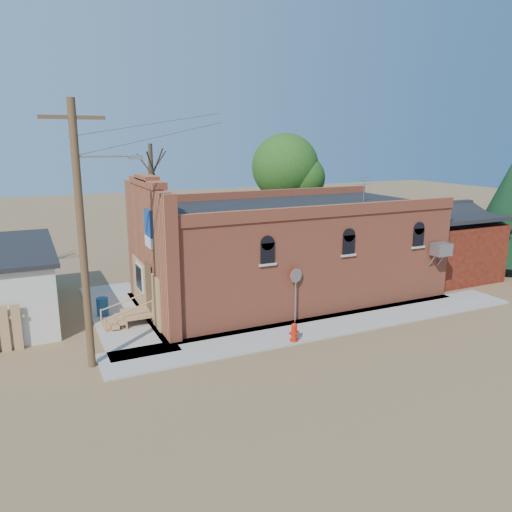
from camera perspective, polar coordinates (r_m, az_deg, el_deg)
name	(u,v)px	position (r m, az deg, el deg)	size (l,w,h in m)	color
ground	(312,339)	(20.15, 6.37, -9.45)	(120.00, 120.00, 0.00)	olive
sidewalk_south	(331,325)	(21.60, 8.55, -7.82)	(19.00, 2.20, 0.08)	#9E9991
sidewalk_west	(122,315)	(23.39, -15.07, -6.48)	(2.60, 10.00, 0.08)	#9E9991
brick_bar	(283,251)	(24.78, 3.16, 0.61)	(16.40, 7.97, 6.30)	#CD5F3E
red_shed	(434,236)	(30.63, 19.65, 2.15)	(5.40, 6.40, 4.30)	#500F0D
utility_pole	(83,232)	(17.34, -19.15, 2.64)	(3.12, 0.26, 9.00)	brown
tree_bare_near	(151,171)	(29.65, -11.88, 9.50)	(2.80, 2.80, 7.65)	#4B392A
tree_leafy	(285,167)	(33.35, 3.35, 10.09)	(4.40, 4.40, 8.15)	#4B392A
evergreen_tree	(507,211)	(32.40, 26.78, 4.66)	(3.60, 3.60, 6.50)	#4B392A
fire_hydrant	(294,332)	(19.60, 4.38, -8.66)	(0.41, 0.37, 0.74)	red
stop_sign	(296,281)	(21.10, 4.56, -2.83)	(0.64, 0.20, 2.40)	gray
trash_barrel	(103,307)	(23.31, -17.14, -5.55)	(0.52, 0.52, 0.79)	navy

